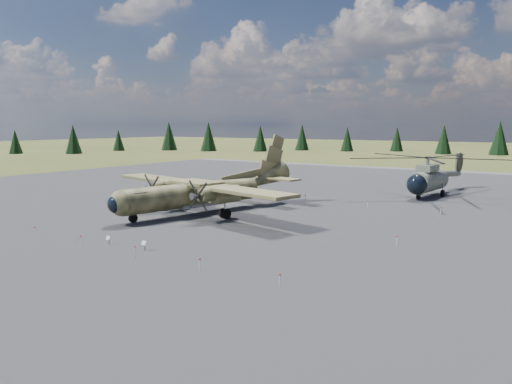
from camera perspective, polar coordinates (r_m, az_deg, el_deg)
The scene contains 8 objects.
ground at distance 47.88m, azimuth -3.39°, elevation -3.61°, with size 500.00×500.00×0.00m, color brown.
apron at distance 56.06m, azimuth 2.76°, elevation -1.93°, with size 120.00×120.00×0.04m, color #5D5E62.
transport_plane at distance 53.48m, azimuth -6.01°, elevation 0.29°, with size 26.43×23.70×8.75m.
helicopter_near at distance 68.75m, azimuth 19.18°, elevation 2.59°, with size 22.45×25.34×5.30m.
info_placard_left at distance 41.11m, azimuth -16.52°, elevation -5.15°, with size 0.46×0.22×0.70m.
info_placard_right at distance 38.53m, azimuth -12.65°, elevation -5.82°, with size 0.49×0.24×0.75m.
barrier_fence at distance 48.00m, azimuth -3.89°, elevation -2.97°, with size 33.12×29.62×0.85m.
treeline at distance 48.65m, azimuth -1.71°, elevation 2.21°, with size 273.99×284.59×10.98m.
Camera 1 is at (28.25, -37.51, 9.40)m, focal length 35.00 mm.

